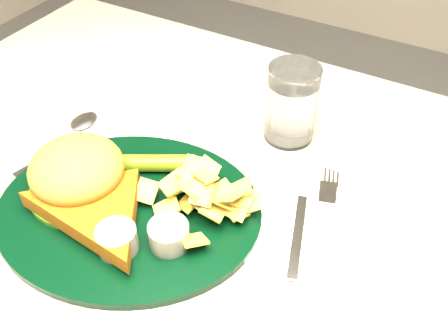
# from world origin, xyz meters

# --- Properties ---
(table) EXTENTS (1.20, 0.80, 0.75)m
(table) POSITION_xyz_m (0.00, 0.00, 0.38)
(table) COLOR #ADA69C
(table) RESTS_ON ground
(dinner_plate) EXTENTS (0.43, 0.39, 0.08)m
(dinner_plate) POSITION_xyz_m (-0.09, -0.08, 0.79)
(dinner_plate) COLOR black
(dinner_plate) RESTS_ON table
(water_glass) EXTENTS (0.10, 0.10, 0.12)m
(water_glass) POSITION_xyz_m (0.03, 0.17, 0.81)
(water_glass) COLOR white
(water_glass) RESTS_ON table
(fork_napkin) EXTENTS (0.18, 0.21, 0.01)m
(fork_napkin) POSITION_xyz_m (0.12, -0.00, 0.76)
(fork_napkin) COLOR white
(fork_napkin) RESTS_ON table
(spoon) EXTENTS (0.09, 0.18, 0.01)m
(spoon) POSITION_xyz_m (-0.26, -0.05, 0.76)
(spoon) COLOR silver
(spoon) RESTS_ON table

